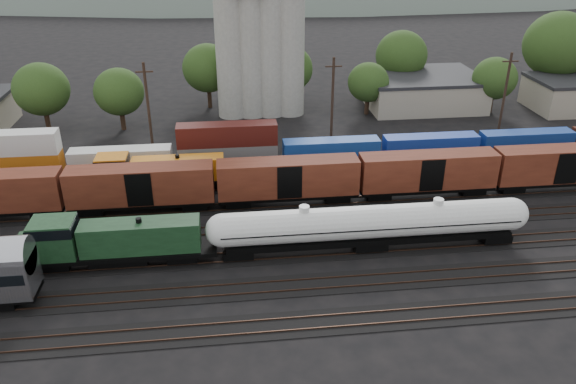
{
  "coord_description": "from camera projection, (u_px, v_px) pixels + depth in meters",
  "views": [
    {
      "loc": [
        -2.18,
        -48.87,
        28.37
      ],
      "look_at": [
        3.74,
        2.0,
        3.0
      ],
      "focal_mm": 35.0,
      "sensor_mm": 36.0,
      "label": 1
    }
  ],
  "objects": [
    {
      "name": "ground",
      "position": [
        253.0,
        229.0,
        56.32
      ],
      "size": [
        600.0,
        600.0,
        0.0
      ],
      "primitive_type": "plane",
      "color": "black"
    },
    {
      "name": "boxcar_string",
      "position": [
        141.0,
        186.0,
        58.21
      ],
      "size": [
        138.2,
        2.9,
        4.2
      ],
      "color": "black",
      "rests_on": "ground"
    },
    {
      "name": "tank_car_a",
      "position": [
        304.0,
        228.0,
        51.09
      ],
      "size": [
        17.89,
        3.2,
        4.69
      ],
      "color": "white",
      "rests_on": "ground"
    },
    {
      "name": "tree_band",
      "position": [
        248.0,
        63.0,
        87.26
      ],
      "size": [
        168.89,
        21.62,
        14.39
      ],
      "color": "black",
      "rests_on": "ground"
    },
    {
      "name": "grain_silo",
      "position": [
        259.0,
        42.0,
        83.7
      ],
      "size": [
        13.4,
        5.0,
        29.0
      ],
      "color": "#9E9C91",
      "rests_on": "ground"
    },
    {
      "name": "green_locomotive",
      "position": [
        106.0,
        241.0,
        49.33
      ],
      "size": [
        17.37,
        3.07,
        4.6
      ],
      "color": "black",
      "rests_on": "ground"
    },
    {
      "name": "utility_poles",
      "position": [
        242.0,
        104.0,
        73.14
      ],
      "size": [
        122.2,
        0.36,
        12.0
      ],
      "color": "black",
      "rests_on": "ground"
    },
    {
      "name": "tank_car_b",
      "position": [
        436.0,
        220.0,
        52.38
      ],
      "size": [
        17.83,
        3.19,
        4.67
      ],
      "color": "white",
      "rests_on": "ground"
    },
    {
      "name": "tracks",
      "position": [
        253.0,
        229.0,
        56.29
      ],
      "size": [
        180.0,
        33.2,
        0.2
      ],
      "color": "black",
      "rests_on": "ground"
    },
    {
      "name": "container_wall",
      "position": [
        86.0,
        157.0,
        66.59
      ],
      "size": [
        164.93,
        2.6,
        5.8
      ],
      "color": "black",
      "rests_on": "ground"
    },
    {
      "name": "orange_locomotive",
      "position": [
        152.0,
        172.0,
        63.03
      ],
      "size": [
        17.03,
        2.84,
        4.26
      ],
      "color": "black",
      "rests_on": "ground"
    },
    {
      "name": "distant_hills",
      "position": [
        270.0,
        17.0,
        299.33
      ],
      "size": [
        860.0,
        286.0,
        130.0
      ],
      "color": "#59665B",
      "rests_on": "ground"
    },
    {
      "name": "industrial_sheds",
      "position": [
        282.0,
        99.0,
        87.24
      ],
      "size": [
        119.38,
        17.26,
        5.1
      ],
      "color": "#9E937F",
      "rests_on": "ground"
    }
  ]
}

